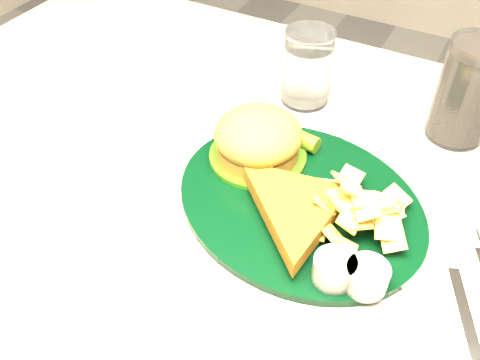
{
  "coord_description": "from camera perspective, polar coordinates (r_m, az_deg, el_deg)",
  "views": [
    {
      "loc": [
        0.23,
        -0.45,
        1.22
      ],
      "look_at": [
        0.01,
        -0.06,
        0.8
      ],
      "focal_mm": 40.0,
      "sensor_mm": 36.0,
      "label": 1
    }
  ],
  "objects": [
    {
      "name": "dinner_plate",
      "position": [
        0.63,
        6.57,
        -0.33
      ],
      "size": [
        0.38,
        0.35,
        0.07
      ],
      "primitive_type": null,
      "rotation": [
        0.0,
        0.0,
        -0.32
      ],
      "color": "black",
      "rests_on": "table"
    },
    {
      "name": "table",
      "position": [
        0.98,
        0.94,
        -16.07
      ],
      "size": [
        1.2,
        0.8,
        0.75
      ],
      "primitive_type": null,
      "color": "#9C978D",
      "rests_on": "ground"
    },
    {
      "name": "ramekin",
      "position": [
        0.94,
        -13.9,
        13.31
      ],
      "size": [
        0.05,
        0.05,
        0.03
      ],
      "primitive_type": "cylinder",
      "rotation": [
        0.0,
        0.0,
        -0.03
      ],
      "color": "white",
      "rests_on": "table"
    },
    {
      "name": "cola_glass",
      "position": [
        0.77,
        23.07,
        8.67
      ],
      "size": [
        0.08,
        0.08,
        0.14
      ],
      "primitive_type": "cylinder",
      "rotation": [
        0.0,
        0.0,
        -0.02
      ],
      "color": "black",
      "rests_on": "table"
    },
    {
      "name": "wrapped_straw",
      "position": [
        0.77,
        5.05,
        5.97
      ],
      "size": [
        0.21,
        0.1,
        0.01
      ],
      "primitive_type": null,
      "rotation": [
        0.0,
        0.0,
        0.17
      ],
      "color": "white",
      "rests_on": "table"
    },
    {
      "name": "water_glass",
      "position": [
        0.8,
        7.2,
        11.84
      ],
      "size": [
        0.09,
        0.09,
        0.11
      ],
      "primitive_type": "cylinder",
      "rotation": [
        0.0,
        0.0,
        -0.35
      ],
      "color": "white",
      "rests_on": "table"
    },
    {
      "name": "fork_napkin",
      "position": [
        0.59,
        23.24,
        -13.08
      ],
      "size": [
        0.19,
        0.21,
        0.01
      ],
      "primitive_type": null,
      "rotation": [
        0.0,
        0.0,
        0.42
      ],
      "color": "white",
      "rests_on": "table"
    }
  ]
}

